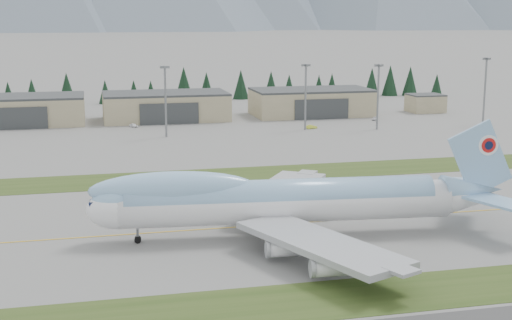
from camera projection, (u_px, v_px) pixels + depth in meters
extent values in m
plane|color=slate|center=(323.00, 221.00, 140.63)|extent=(7000.00, 7000.00, 0.00)
cube|color=#2E4318|center=(405.00, 292.00, 104.36)|extent=(400.00, 14.00, 0.08)
cube|color=#2E4318|center=(268.00, 174.00, 183.59)|extent=(400.00, 18.00, 0.08)
cube|color=gold|center=(323.00, 221.00, 140.63)|extent=(400.00, 0.40, 0.02)
cylinder|color=white|center=(287.00, 203.00, 129.74)|extent=(60.87, 12.66, 7.02)
cylinder|color=#88B5DE|center=(281.00, 197.00, 129.34)|extent=(56.52, 11.72, 6.48)
ellipsoid|color=white|center=(118.00, 209.00, 125.72)|extent=(11.84, 8.04, 7.02)
ellipsoid|color=#88B5DE|center=(118.00, 202.00, 125.46)|extent=(9.91, 6.81, 5.95)
ellipsoid|color=#88B5DE|center=(173.00, 189.00, 126.35)|extent=(30.24, 8.73, 6.48)
cube|color=#0C1433|center=(96.00, 202.00, 124.94)|extent=(2.57, 3.01, 1.40)
cone|color=white|center=(472.00, 197.00, 134.48)|extent=(13.55, 8.07, 6.88)
cone|color=#88B5DE|center=(473.00, 190.00, 134.23)|extent=(12.42, 7.35, 6.26)
cube|color=#88B5DE|center=(480.00, 159.00, 133.18)|extent=(13.08, 1.87, 14.91)
cylinder|color=white|center=(487.00, 144.00, 133.26)|extent=(3.89, 0.58, 3.89)
cylinder|color=red|center=(486.00, 144.00, 133.36)|extent=(2.82, 0.48, 2.81)
cylinder|color=#0C1433|center=(486.00, 144.00, 133.47)|extent=(1.63, 0.37, 1.62)
cube|color=#88B5DE|center=(469.00, 185.00, 140.93)|extent=(11.60, 13.53, 0.50)
cube|color=#88B5DE|center=(499.00, 202.00, 128.35)|extent=(10.09, 13.37, 0.50)
cube|color=#9C9FA4|center=(282.00, 190.00, 147.72)|extent=(26.40, 32.70, 1.08)
cube|color=#9C9FA4|center=(320.00, 243.00, 113.10)|extent=(21.93, 33.85, 1.08)
cylinder|color=white|center=(261.00, 206.00, 143.27)|extent=(5.84, 3.22, 2.70)
cylinder|color=white|center=(278.00, 193.00, 153.73)|extent=(5.84, 3.22, 2.70)
cylinder|color=white|center=(284.00, 248.00, 117.04)|extent=(5.84, 3.22, 2.70)
cylinder|color=white|center=(330.00, 268.00, 107.99)|extent=(5.84, 3.22, 2.70)
cylinder|color=slate|center=(138.00, 236.00, 127.13)|extent=(0.52, 0.52, 2.59)
cylinder|color=slate|center=(275.00, 224.00, 133.63)|extent=(0.66, 0.66, 2.81)
cylinder|color=slate|center=(281.00, 235.00, 127.33)|extent=(0.66, 0.66, 2.81)
cylinder|color=slate|center=(303.00, 223.00, 134.35)|extent=(0.66, 0.66, 2.81)
cylinder|color=slate|center=(310.00, 233.00, 128.05)|extent=(0.66, 0.66, 2.81)
cylinder|color=black|center=(138.00, 240.00, 126.85)|extent=(1.22, 0.49, 1.19)
cylinder|color=black|center=(138.00, 239.00, 127.69)|extent=(1.22, 0.49, 1.19)
cylinder|color=black|center=(275.00, 228.00, 133.78)|extent=(1.34, 0.66, 1.30)
cylinder|color=black|center=(281.00, 239.00, 127.48)|extent=(1.34, 0.66, 1.30)
cylinder|color=black|center=(303.00, 227.00, 134.50)|extent=(1.34, 0.66, 1.30)
cylinder|color=black|center=(310.00, 238.00, 128.20)|extent=(1.34, 0.66, 1.30)
cube|color=gray|center=(19.00, 111.00, 267.19)|extent=(48.00, 26.00, 10.00)
cube|color=#333637|center=(18.00, 97.00, 266.13)|extent=(48.00, 26.00, 0.80)
cube|color=#333637|center=(16.00, 119.00, 254.69)|extent=(22.08, 0.60, 8.00)
cube|color=gray|center=(166.00, 107.00, 279.49)|extent=(48.00, 26.00, 10.00)
cube|color=#333637|center=(165.00, 93.00, 278.42)|extent=(48.00, 26.00, 0.80)
cube|color=#333637|center=(169.00, 114.00, 266.99)|extent=(22.08, 0.60, 8.00)
cube|color=gray|center=(312.00, 103.00, 292.90)|extent=(48.00, 26.00, 10.00)
cube|color=#333637|center=(312.00, 90.00, 291.84)|extent=(48.00, 26.00, 0.80)
cube|color=#333637|center=(322.00, 109.00, 280.40)|extent=(22.08, 0.60, 8.00)
cube|color=gray|center=(425.00, 104.00, 302.46)|extent=(14.00, 12.00, 7.00)
cube|color=#333637|center=(426.00, 95.00, 301.71)|extent=(14.00, 12.00, 0.60)
cylinder|color=slate|center=(166.00, 103.00, 237.62)|extent=(0.70, 0.70, 22.97)
cube|color=slate|center=(165.00, 67.00, 235.28)|extent=(3.20, 3.20, 0.80)
cylinder|color=slate|center=(306.00, 98.00, 252.70)|extent=(0.70, 0.70, 22.62)
cube|color=slate|center=(306.00, 65.00, 250.39)|extent=(3.20, 3.20, 0.80)
cylinder|color=slate|center=(378.00, 98.00, 253.74)|extent=(0.70, 0.70, 22.49)
cube|color=slate|center=(379.00, 65.00, 251.44)|extent=(3.20, 3.20, 0.80)
cylinder|color=slate|center=(485.00, 92.00, 267.10)|extent=(0.70, 0.70, 24.04)
cube|color=slate|center=(487.00, 59.00, 264.65)|extent=(3.20, 3.20, 0.80)
imported|color=white|center=(134.00, 127.00, 261.25)|extent=(3.30, 4.17, 1.33)
imported|color=#D2DF37|center=(311.00, 129.00, 257.57)|extent=(4.39, 2.36, 1.38)
imported|color=silver|center=(375.00, 120.00, 278.66)|extent=(3.24, 4.48, 1.20)
cone|color=black|center=(8.00, 94.00, 324.01)|extent=(6.16, 6.16, 11.00)
cone|color=black|center=(32.00, 92.00, 324.85)|extent=(6.83, 6.83, 12.20)
cone|color=black|center=(67.00, 88.00, 331.26)|extent=(8.09, 8.09, 14.44)
cone|color=black|center=(105.00, 92.00, 330.97)|extent=(6.19, 6.19, 11.06)
cone|color=black|center=(134.00, 91.00, 333.25)|extent=(6.11, 6.11, 10.92)
cone|color=black|center=(151.00, 91.00, 336.12)|extent=(5.83, 5.83, 10.41)
cone|color=black|center=(184.00, 84.00, 338.75)|extent=(9.32, 9.32, 16.65)
cone|color=black|center=(207.00, 86.00, 346.99)|extent=(7.54, 7.54, 13.46)
cone|color=black|center=(241.00, 84.00, 350.38)|extent=(8.04, 8.04, 14.35)
cone|color=black|center=(271.00, 85.00, 350.92)|extent=(7.67, 7.67, 13.70)
cone|color=black|center=(289.00, 86.00, 352.95)|extent=(6.70, 6.70, 11.97)
cone|color=black|center=(319.00, 86.00, 359.62)|extent=(6.27, 6.27, 11.19)
cone|color=black|center=(332.00, 85.00, 362.23)|extent=(6.62, 6.62, 11.82)
cone|color=black|center=(372.00, 82.00, 363.99)|extent=(8.07, 8.07, 14.41)
cone|color=black|center=(390.00, 80.00, 365.72)|extent=(8.72, 8.72, 15.57)
cone|color=black|center=(410.00, 81.00, 366.04)|extent=(8.38, 8.38, 14.96)
cone|color=black|center=(437.00, 84.00, 370.55)|extent=(5.98, 5.98, 10.69)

